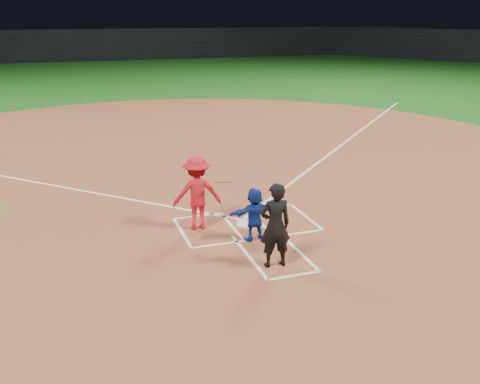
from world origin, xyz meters
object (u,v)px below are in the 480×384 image
object	(u,v)px
catcher	(254,214)
batter_at_plate	(197,193)
umpire	(275,225)
home_plate	(246,224)

from	to	relation	value
catcher	batter_at_plate	bearing A→B (deg)	-56.02
catcher	batter_at_plate	xyz separation A→B (m)	(-1.04, 1.06, 0.27)
umpire	batter_at_plate	xyz separation A→B (m)	(-0.96, 2.44, -0.00)
batter_at_plate	catcher	bearing A→B (deg)	-45.70
batter_at_plate	umpire	bearing A→B (deg)	-68.45
home_plate	catcher	distance (m)	1.08
home_plate	catcher	xyz separation A→B (m)	(-0.13, -0.89, 0.60)
home_plate	batter_at_plate	distance (m)	1.46
umpire	batter_at_plate	distance (m)	2.62
home_plate	catcher	bearing A→B (deg)	81.91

